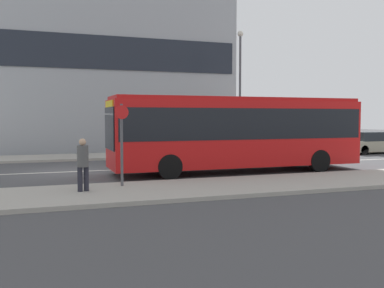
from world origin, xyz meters
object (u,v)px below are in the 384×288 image
(city_bus, at_px, (237,129))
(parked_car_1, at_px, (372,143))
(parked_car_0, at_px, (309,145))
(bus_stop_sign, at_px, (122,138))
(street_lamp, at_px, (240,80))
(pedestrian_near_stop, at_px, (83,162))

(city_bus, height_order, parked_car_1, city_bus)
(parked_car_0, relative_size, bus_stop_sign, 1.48)
(street_lamp, bearing_deg, parked_car_0, -31.06)
(pedestrian_near_stop, bearing_deg, parked_car_1, 8.04)
(pedestrian_near_stop, relative_size, street_lamp, 0.21)
(parked_car_0, relative_size, street_lamp, 0.52)
(parked_car_1, bearing_deg, city_bus, -155.08)
(parked_car_0, bearing_deg, bus_stop_sign, -146.56)
(parked_car_1, bearing_deg, bus_stop_sign, -154.08)
(pedestrian_near_stop, bearing_deg, city_bus, 9.82)
(parked_car_0, relative_size, pedestrian_near_stop, 2.47)
(parked_car_0, height_order, bus_stop_sign, bus_stop_sign)
(parked_car_1, height_order, street_lamp, street_lamp)
(parked_car_0, bearing_deg, parked_car_1, 1.86)
(pedestrian_near_stop, distance_m, bus_stop_sign, 1.57)
(city_bus, bearing_deg, pedestrian_near_stop, -152.49)
(street_lamp, bearing_deg, city_bus, -116.43)
(parked_car_0, relative_size, parked_car_1, 0.90)
(pedestrian_near_stop, bearing_deg, bus_stop_sign, 7.77)
(parked_car_0, distance_m, pedestrian_near_stop, 16.98)
(parked_car_1, distance_m, pedestrian_near_stop, 21.42)
(pedestrian_near_stop, relative_size, bus_stop_sign, 0.60)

